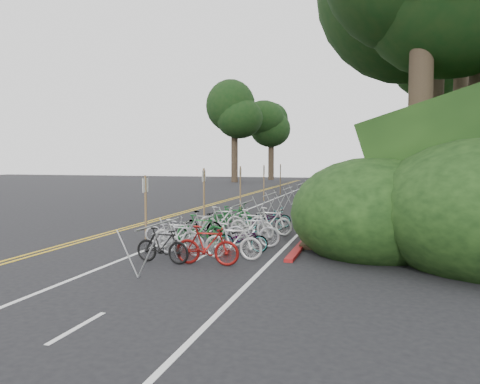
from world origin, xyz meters
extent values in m
plane|color=black|center=(0.00, 0.00, 0.00)|extent=(120.00, 120.00, 0.00)
cube|color=gold|center=(-2.15, 10.00, 0.00)|extent=(0.12, 80.00, 0.01)
cube|color=gold|center=(-1.85, 10.00, 0.00)|extent=(0.12, 80.00, 0.01)
cube|color=silver|center=(1.00, 10.00, 0.00)|extent=(0.12, 80.00, 0.01)
cube|color=silver|center=(5.20, 10.00, 0.00)|extent=(0.12, 80.00, 0.01)
cube|color=silver|center=(3.10, -8.00, 0.00)|extent=(0.10, 1.60, 0.01)
cube|color=silver|center=(3.10, -2.00, 0.00)|extent=(0.10, 1.60, 0.01)
cube|color=silver|center=(3.10, 4.00, 0.00)|extent=(0.10, 1.60, 0.01)
cube|color=silver|center=(3.10, 10.00, 0.00)|extent=(0.10, 1.60, 0.01)
cube|color=silver|center=(3.10, 16.00, 0.00)|extent=(0.10, 1.60, 0.01)
cube|color=silver|center=(3.10, 22.00, 0.00)|extent=(0.10, 1.60, 0.01)
cube|color=silver|center=(3.10, 28.00, 0.00)|extent=(0.10, 1.60, 0.01)
cube|color=silver|center=(3.10, 34.00, 0.00)|extent=(0.10, 1.60, 0.01)
cube|color=maroon|center=(5.70, 12.00, 0.05)|extent=(0.25, 28.00, 0.10)
cube|color=black|center=(13.50, 22.00, 2.80)|extent=(12.32, 44.00, 9.11)
cube|color=#382819|center=(6.40, 22.00, 0.08)|extent=(1.40, 44.00, 0.16)
ellipsoid|color=#284C19|center=(7.20, 3.00, 1.04)|extent=(2.00, 2.80, 1.60)
ellipsoid|color=#284C19|center=(8.00, 8.00, 1.55)|extent=(2.60, 3.64, 2.08)
ellipsoid|color=#284C19|center=(9.20, 14.00, 1.99)|extent=(2.20, 3.08, 1.76)
ellipsoid|color=#284C19|center=(7.80, 20.00, 1.56)|extent=(3.00, 4.20, 2.40)
ellipsoid|color=#284C19|center=(8.50, 26.00, 1.73)|extent=(2.40, 3.36, 1.92)
ellipsoid|color=#284C19|center=(9.80, 30.00, 2.41)|extent=(2.80, 3.92, 2.24)
ellipsoid|color=#284C19|center=(7.00, 6.00, 0.90)|extent=(1.80, 2.52, 1.44)
ellipsoid|color=#284C19|center=(10.00, 18.00, 2.60)|extent=(3.20, 4.48, 2.56)
ellipsoid|color=black|center=(8.00, 0.50, 1.21)|extent=(5.28, 6.16, 3.52)
cylinder|color=#2D2319|center=(9.50, 3.00, 4.26)|extent=(0.83, 0.83, 6.12)
cylinder|color=#2D2319|center=(11.00, 12.00, 6.03)|extent=(0.88, 0.88, 7.06)
cylinder|color=#2D2319|center=(13.50, 20.00, 7.20)|extent=(0.93, 0.93, 8.01)
cylinder|color=#2D2319|center=(12.50, 28.00, 6.10)|extent=(0.85, 0.85, 6.59)
ellipsoid|color=black|center=(12.50, 28.00, 12.03)|extent=(8.79, 8.79, 8.35)
cylinder|color=#2D2319|center=(15.00, 36.00, 7.27)|extent=(0.90, 0.90, 7.53)
ellipsoid|color=black|center=(15.00, 36.00, 14.17)|extent=(10.46, 10.46, 9.94)
cylinder|color=#2D2319|center=(-9.00, 42.00, 3.06)|extent=(0.83, 0.83, 6.12)
ellipsoid|color=black|center=(-9.00, 42.00, 8.63)|extent=(8.37, 8.37, 7.95)
cylinder|color=#2D2319|center=(-6.00, 50.00, 2.83)|extent=(0.80, 0.80, 5.65)
ellipsoid|color=black|center=(-6.00, 50.00, 7.85)|extent=(7.33, 7.33, 6.96)
cylinder|color=gray|center=(2.48, -3.50, 1.17)|extent=(0.05, 2.59, 0.05)
cylinder|color=gray|center=(2.20, -4.69, 0.59)|extent=(0.59, 0.04, 1.16)
cylinder|color=gray|center=(2.76, -4.69, 0.59)|extent=(0.59, 0.04, 1.16)
cylinder|color=gray|center=(2.20, -2.30, 0.59)|extent=(0.59, 0.04, 1.16)
cylinder|color=gray|center=(2.76, -2.30, 0.59)|extent=(0.59, 0.04, 1.16)
cylinder|color=gray|center=(3.00, 3.00, 1.15)|extent=(0.05, 3.00, 0.05)
cylinder|color=gray|center=(2.72, 1.60, 0.57)|extent=(0.58, 0.04, 1.13)
cylinder|color=gray|center=(3.28, 1.60, 0.57)|extent=(0.58, 0.04, 1.13)
cylinder|color=gray|center=(2.72, 4.40, 0.57)|extent=(0.58, 0.04, 1.13)
cylinder|color=gray|center=(3.28, 4.40, 0.57)|extent=(0.58, 0.04, 1.13)
cylinder|color=gray|center=(3.00, 8.00, 1.15)|extent=(0.05, 3.00, 0.05)
cylinder|color=gray|center=(2.72, 6.60, 0.57)|extent=(0.58, 0.04, 1.13)
cylinder|color=gray|center=(3.28, 6.60, 0.57)|extent=(0.58, 0.04, 1.13)
cylinder|color=gray|center=(2.72, 9.40, 0.57)|extent=(0.58, 0.04, 1.13)
cylinder|color=gray|center=(3.28, 9.40, 0.57)|extent=(0.58, 0.04, 1.13)
cylinder|color=gray|center=(3.00, 13.00, 1.15)|extent=(0.05, 3.00, 0.05)
cylinder|color=gray|center=(2.72, 11.60, 0.57)|extent=(0.58, 0.04, 1.13)
cylinder|color=gray|center=(3.28, 11.60, 0.57)|extent=(0.58, 0.04, 1.13)
cylinder|color=gray|center=(2.72, 14.40, 0.57)|extent=(0.58, 0.04, 1.13)
cylinder|color=gray|center=(3.28, 14.40, 0.57)|extent=(0.58, 0.04, 1.13)
cylinder|color=gray|center=(3.00, 18.00, 1.15)|extent=(0.05, 3.00, 0.05)
cylinder|color=gray|center=(2.72, 16.60, 0.57)|extent=(0.58, 0.04, 1.13)
cylinder|color=gray|center=(3.28, 16.60, 0.57)|extent=(0.58, 0.04, 1.13)
cylinder|color=gray|center=(2.72, 19.40, 0.57)|extent=(0.58, 0.04, 1.13)
cylinder|color=gray|center=(3.28, 19.40, 0.57)|extent=(0.58, 0.04, 1.13)
cylinder|color=gray|center=(3.00, 23.00, 1.15)|extent=(0.05, 3.00, 0.05)
cylinder|color=gray|center=(2.72, 21.60, 0.57)|extent=(0.58, 0.04, 1.13)
cylinder|color=gray|center=(3.28, 21.60, 0.57)|extent=(0.58, 0.04, 1.13)
cylinder|color=gray|center=(2.72, 24.40, 0.57)|extent=(0.58, 0.04, 1.13)
cylinder|color=gray|center=(3.28, 24.40, 0.57)|extent=(0.58, 0.04, 1.13)
cylinder|color=brown|center=(0.20, 0.14, 1.16)|extent=(0.08, 0.08, 2.33)
cube|color=silver|center=(0.20, 0.14, 1.98)|extent=(0.02, 0.40, 0.50)
cylinder|color=brown|center=(0.60, 5.00, 1.25)|extent=(0.08, 0.08, 2.50)
cube|color=silver|center=(0.60, 5.00, 2.15)|extent=(0.02, 0.40, 0.50)
cylinder|color=brown|center=(0.60, 11.00, 1.25)|extent=(0.08, 0.08, 2.50)
cube|color=silver|center=(0.60, 11.00, 2.15)|extent=(0.02, 0.40, 0.50)
cylinder|color=brown|center=(0.60, 17.00, 1.25)|extent=(0.08, 0.08, 2.50)
cube|color=silver|center=(0.60, 17.00, 2.15)|extent=(0.02, 0.40, 0.50)
cylinder|color=brown|center=(0.60, 23.00, 1.25)|extent=(0.08, 0.08, 2.50)
cube|color=silver|center=(0.60, 23.00, 2.15)|extent=(0.02, 0.40, 0.50)
imported|color=#9E9EA3|center=(1.06, 0.23, 0.44)|extent=(1.32, 1.74, 0.88)
imported|color=black|center=(2.33, -3.00, 0.50)|extent=(0.64, 1.70, 1.00)
imported|color=maroon|center=(3.62, -2.90, 0.54)|extent=(0.59, 1.83, 1.08)
imported|color=#9E9EA3|center=(2.40, -1.86, 0.52)|extent=(0.86, 1.80, 1.04)
imported|color=beige|center=(4.09, -2.00, 0.53)|extent=(0.55, 1.77, 1.05)
imported|color=beige|center=(1.88, -0.99, 0.48)|extent=(0.48, 1.62, 0.97)
imported|color=slate|center=(4.05, -0.90, 0.43)|extent=(0.70, 1.66, 0.85)
imported|color=#144C1E|center=(2.33, 0.00, 0.51)|extent=(0.61, 1.73, 1.02)
imported|color=#9E9EA3|center=(4.15, -0.01, 0.54)|extent=(0.75, 1.86, 1.09)
imported|color=slate|center=(1.90, 1.34, 0.49)|extent=(0.77, 1.69, 0.98)
imported|color=beige|center=(3.75, 1.44, 0.54)|extent=(0.94, 1.86, 1.08)
imported|color=beige|center=(2.25, 2.51, 0.53)|extent=(1.07, 1.82, 1.06)
imported|color=beige|center=(4.19, 2.61, 0.53)|extent=(0.79, 1.82, 1.06)
imported|color=#144C1E|center=(2.29, 3.78, 0.48)|extent=(1.01, 1.64, 0.95)
imported|color=slate|center=(3.74, 3.52, 0.42)|extent=(0.95, 1.69, 0.84)
imported|color=#144C1E|center=(2.03, 4.80, 0.49)|extent=(1.02, 1.98, 0.99)
imported|color=slate|center=(3.82, 4.54, 0.44)|extent=(0.70, 1.70, 0.87)
camera|label=1|loc=(7.95, -14.79, 2.89)|focal=35.00mm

